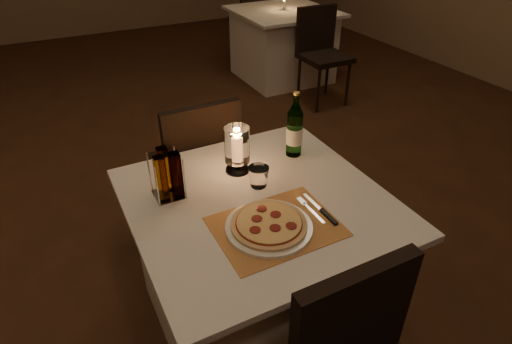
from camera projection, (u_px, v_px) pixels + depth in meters
name	position (u px, v px, depth m)	size (l,w,h in m)	color
floor	(168.00, 250.00, 2.55)	(8.00, 10.00, 0.02)	#432515
main_table	(258.00, 265.00, 1.92)	(1.00, 1.00, 0.74)	white
chair_far	(198.00, 158.00, 2.35)	(0.42, 0.42, 0.90)	black
placemat	(276.00, 226.00, 1.57)	(0.45, 0.34, 0.00)	#C58244
plate	(269.00, 227.00, 1.56)	(0.32, 0.32, 0.01)	white
pizza	(269.00, 224.00, 1.55)	(0.28, 0.28, 0.02)	#D8B77F
fork	(309.00, 208.00, 1.66)	(0.02, 0.18, 0.00)	silver
knife	(325.00, 214.00, 1.63)	(0.02, 0.22, 0.01)	black
tumbler	(258.00, 177.00, 1.78)	(0.09, 0.09, 0.09)	white
water_bottle	(295.00, 130.00, 1.95)	(0.07, 0.07, 0.31)	#67A458
hurricane_candle	(237.00, 146.00, 1.83)	(0.11, 0.11, 0.21)	white
cruet_caddy	(168.00, 176.00, 1.68)	(0.12, 0.12, 0.21)	white
neighbor_table_right	(283.00, 44.00, 4.71)	(1.00, 1.00, 0.74)	white
neighbor_chair_ra	(321.00, 46.00, 4.09)	(0.42, 0.42, 0.90)	black
neighbor_chair_rb	(253.00, 14.00, 5.15)	(0.42, 0.42, 0.90)	black
neighbor_candle_right	(284.00, 5.00, 4.49)	(0.03, 0.03, 0.11)	white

